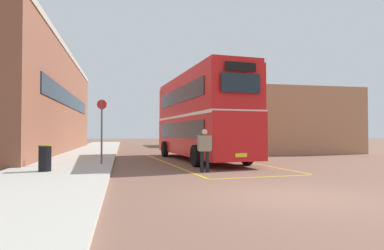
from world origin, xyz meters
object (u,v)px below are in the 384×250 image
Objects in this scene: litter_bin at (45,158)px; bus_stop_sign at (102,125)px; double_decker_bus at (200,116)px; single_deck_bus at (184,132)px; pedestrian_boarding at (205,147)px.

bus_stop_sign reaches higher than litter_bin.
single_deck_bus is at bearing 82.08° from double_decker_bus.
double_decker_bus is 6.41× the size of pedestrian_boarding.
litter_bin is at bearing -143.43° from double_decker_bus.
double_decker_bus is at bearing -97.92° from single_deck_bus.
double_decker_bus is 5.89m from pedestrian_boarding.
litter_bin is 3.48m from bus_stop_sign.
pedestrian_boarding is (-3.92, -25.77, -0.66)m from single_deck_bus.
double_decker_bus reaches higher than pedestrian_boarding.
bus_stop_sign is (-8.01, -22.75, 0.25)m from single_deck_bus.
litter_bin is at bearing -111.19° from single_deck_bus.
pedestrian_boarding is 5.95m from litter_bin.
double_decker_bus is 20.40m from single_deck_bus.
litter_bin is at bearing -124.59° from bus_stop_sign.
single_deck_bus is 8.84× the size of litter_bin.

